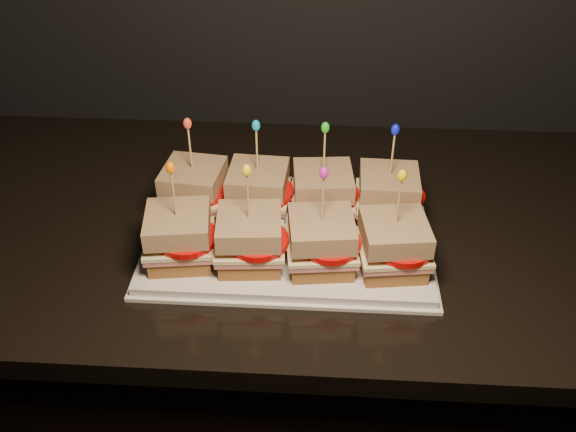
{
  "coord_description": "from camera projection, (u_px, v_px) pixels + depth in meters",
  "views": [
    {
      "loc": [
        0.74,
        0.88,
        1.55
      ],
      "look_at": [
        0.69,
        1.62,
        1.0
      ],
      "focal_mm": 40.0,
      "sensor_mm": 36.0,
      "label": 1
    }
  ],
  "objects": [
    {
      "name": "sandwich_2_cheese",
      "position": [
        323.0,
        195.0,
        0.97
      ],
      "size": [
        0.1,
        0.1,
        0.01
      ],
      "primitive_type": "cube",
      "rotation": [
        0.0,
        0.0,
        0.09
      ],
      "color": "beige",
      "rests_on": "sandwich_2_ham"
    },
    {
      "name": "sandwich_7_bread_top",
      "position": [
        395.0,
        232.0,
        0.86
      ],
      "size": [
        0.1,
        0.1,
        0.03
      ],
      "primitive_type": "cube",
      "rotation": [
        0.0,
        0.0,
        0.13
      ],
      "color": "#51270C",
      "rests_on": "sandwich_7_tomato"
    },
    {
      "name": "sandwich_3_bread_bot",
      "position": [
        386.0,
        210.0,
        0.98
      ],
      "size": [
        0.09,
        0.09,
        0.02
      ],
      "primitive_type": "cube",
      "rotation": [
        0.0,
        0.0,
        -0.02
      ],
      "color": "brown",
      "rests_on": "platter"
    },
    {
      "name": "sandwich_2_pick",
      "position": [
        324.0,
        155.0,
        0.93
      ],
      "size": [
        0.0,
        0.0,
        0.09
      ],
      "primitive_type": "cylinder",
      "color": "tan",
      "rests_on": "sandwich_2_bread_top"
    },
    {
      "name": "sandwich_0_bread_top",
      "position": [
        193.0,
        176.0,
        0.96
      ],
      "size": [
        0.1,
        0.1,
        0.03
      ],
      "primitive_type": "cube",
      "rotation": [
        0.0,
        0.0,
        -0.12
      ],
      "color": "#51270C",
      "rests_on": "sandwich_0_tomato"
    },
    {
      "name": "sandwich_7_tomato",
      "position": [
        403.0,
        246.0,
        0.86
      ],
      "size": [
        0.08,
        0.08,
        0.01
      ],
      "primitive_type": "cylinder",
      "color": "#C60907",
      "rests_on": "sandwich_7_cheese"
    },
    {
      "name": "sandwich_6_pick",
      "position": [
        323.0,
        202.0,
        0.83
      ],
      "size": [
        0.0,
        0.0,
        0.09
      ],
      "primitive_type": "cylinder",
      "color": "tan",
      "rests_on": "sandwich_6_bread_top"
    },
    {
      "name": "sandwich_0_bread_bot",
      "position": [
        196.0,
        203.0,
        0.99
      ],
      "size": [
        0.09,
        0.09,
        0.02
      ],
      "primitive_type": "cube",
      "rotation": [
        0.0,
        0.0,
        -0.12
      ],
      "color": "brown",
      "rests_on": "platter"
    },
    {
      "name": "sandwich_3_ham",
      "position": [
        387.0,
        201.0,
        0.97
      ],
      "size": [
        0.1,
        0.09,
        0.01
      ],
      "primitive_type": "cube",
      "rotation": [
        0.0,
        0.0,
        -0.02
      ],
      "color": "#CE5C60",
      "rests_on": "sandwich_3_bread_bot"
    },
    {
      "name": "sandwich_6_cheese",
      "position": [
        321.0,
        244.0,
        0.88
      ],
      "size": [
        0.11,
        0.1,
        0.01
      ],
      "primitive_type": "cube",
      "rotation": [
        0.0,
        0.0,
        0.12
      ],
      "color": "beige",
      "rests_on": "sandwich_6_ham"
    },
    {
      "name": "sandwich_3_pick",
      "position": [
        392.0,
        157.0,
        0.92
      ],
      "size": [
        0.0,
        0.0,
        0.09
      ],
      "primitive_type": "cylinder",
      "color": "tan",
      "rests_on": "sandwich_3_bread_top"
    },
    {
      "name": "sandwich_7_pick",
      "position": [
        398.0,
        205.0,
        0.83
      ],
      "size": [
        0.0,
        0.0,
        0.09
      ],
      "primitive_type": "cylinder",
      "color": "tan",
      "rests_on": "sandwich_7_bread_top"
    },
    {
      "name": "sandwich_1_bread_bot",
      "position": [
        259.0,
        205.0,
        0.99
      ],
      "size": [
        0.09,
        0.09,
        0.02
      ],
      "primitive_type": "cube",
      "rotation": [
        0.0,
        0.0,
        -0.05
      ],
      "color": "brown",
      "rests_on": "platter"
    },
    {
      "name": "sandwich_5_ham",
      "position": [
        250.0,
        246.0,
        0.89
      ],
      "size": [
        0.1,
        0.1,
        0.01
      ],
      "primitive_type": "cube",
      "rotation": [
        0.0,
        0.0,
        0.08
      ],
      "color": "#CE5C60",
      "rests_on": "sandwich_5_bread_bot"
    },
    {
      "name": "sandwich_6_bread_top",
      "position": [
        322.0,
        229.0,
        0.86
      ],
      "size": [
        0.1,
        0.1,
        0.03
      ],
      "primitive_type": "cube",
      "rotation": [
        0.0,
        0.0,
        0.12
      ],
      "color": "#51270C",
      "rests_on": "sandwich_6_tomato"
    },
    {
      "name": "sandwich_0_frill",
      "position": [
        187.0,
        123.0,
        0.91
      ],
      "size": [
        0.01,
        0.01,
        0.02
      ],
      "primitive_type": "ellipsoid",
      "color": "#EF4324",
      "rests_on": "sandwich_0_pick"
    },
    {
      "name": "sandwich_0_cheese",
      "position": [
        195.0,
        191.0,
        0.98
      ],
      "size": [
        0.11,
        0.1,
        0.01
      ],
      "primitive_type": "cube",
      "rotation": [
        0.0,
        0.0,
        -0.12
      ],
      "color": "beige",
      "rests_on": "sandwich_0_ham"
    },
    {
      "name": "sandwich_4_pick",
      "position": [
        174.0,
        197.0,
        0.84
      ],
      "size": [
        0.0,
        0.0,
        0.09
      ],
      "primitive_type": "cylinder",
      "color": "tan",
      "rests_on": "sandwich_4_bread_top"
    },
    {
      "name": "sandwich_5_cheese",
      "position": [
        250.0,
        242.0,
        0.88
      ],
      "size": [
        0.1,
        0.1,
        0.01
      ],
      "primitive_type": "cube",
      "rotation": [
        0.0,
        0.0,
        0.08
      ],
      "color": "beige",
      "rests_on": "sandwich_5_ham"
    },
    {
      "name": "sandwich_7_bread_bot",
      "position": [
        391.0,
        260.0,
        0.89
      ],
      "size": [
        0.1,
        0.1,
        0.02
      ],
      "primitive_type": "cube",
      "rotation": [
        0.0,
        0.0,
        0.13
      ],
      "color": "brown",
      "rests_on": "platter"
    },
    {
      "name": "sandwich_2_bread_top",
      "position": [
        323.0,
        181.0,
        0.96
      ],
      "size": [
        0.09,
        0.09,
        0.03
      ],
      "primitive_type": "cube",
      "rotation": [
        0.0,
        0.0,
        0.09
      ],
      "color": "#51270C",
      "rests_on": "sandwich_2_tomato"
    },
    {
      "name": "sandwich_7_cheese",
      "position": [
        393.0,
        247.0,
        0.87
      ],
      "size": [
        0.11,
        0.1,
        0.01
      ],
      "primitive_type": "cube",
      "rotation": [
        0.0,
        0.0,
        0.13
      ],
      "color": "beige",
      "rests_on": "sandwich_7_ham"
    },
    {
      "name": "sandwich_5_bread_bot",
      "position": [
        250.0,
        254.0,
        0.9
      ],
      "size": [
        0.09,
        0.09,
        0.02
      ],
      "primitive_type": "cube",
      "rotation": [
        0.0,
        0.0,
        0.08
      ],
      "color": "brown",
      "rests_on": "platter"
    },
    {
      "name": "sandwich_4_ham",
      "position": [
        180.0,
        243.0,
        0.89
      ],
      "size": [
        0.1,
        0.1,
        0.01
      ],
      "primitive_type": "cube",
      "rotation": [
        0.0,
        0.0,
        0.13
      ],
      "color": "#CE5C60",
      "rests_on": "sandwich_4_bread_bot"
    },
    {
      "name": "sandwich_2_ham",
      "position": [
        322.0,
        199.0,
        0.98
      ],
      "size": [
        0.1,
        0.1,
        0.01
      ],
      "primitive_type": "cube",
      "rotation": [
        0.0,
        0.0,
        0.09
      ],
      "color": "#CE5C60",
      "rests_on": "sandwich_2_bread_bot"
    },
    {
      "name": "platter_rim",
      "position": [
        288.0,
        244.0,
        0.96
      ],
      "size": [
        0.42,
        0.27,
        0.01
      ],
      "primitive_type": "cube",
      "color": "silver",
      "rests_on": "granite_slab"
    },
    {
      "name": "sandwich_1_pick",
      "position": [
        257.0,
        153.0,
        0.93
      ],
      "size": [
        0.0,
        0.0,
        0.09
      ],
      "primitive_type": "cylinder",
      "color": "tan",
      "rests_on": "sandwich_1_bread_top"
    },
    {
      "name": "sandwich_5_tomato",
      "position": [
        258.0,
        240.0,
        0.87
      ],
      "size": [
        0.08,
        0.08,
        0.01
      ],
      "primitive_type": "cylinder",
      "color": "#C60907",
      "rests_on": "sandwich_5_cheese"
    },
    {
      "name": "sandwich_6_bread_bot",
      "position": [
        321.0,
        257.0,
        0.89
      ],
      "size": [
        0.09,
        0.09,
        0.02
      ],
      "primitive_type": "cube",
      "rotation": [
        0.0,
        0.0,
        0.12
      ],
      "color": "brown",
      "rests_on": "platter"
    },
    {
      "name": "cabinet",
      "position": [
        138.0,
        401.0,
        1.32
      ],
      "size": [
        2.3,
        0.59,
        0.91
      ],
      "primitive_type": "cube",
      "color": "black",
      "rests_on": "ground"
    },
    {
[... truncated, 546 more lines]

